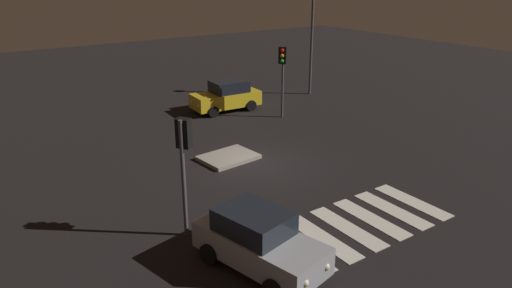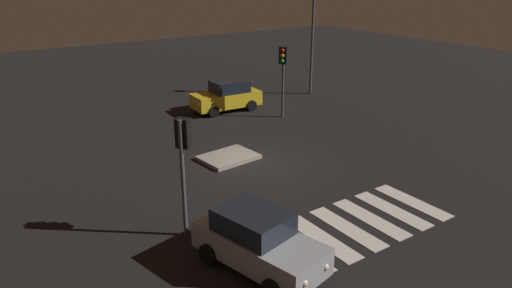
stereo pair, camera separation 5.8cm
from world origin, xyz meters
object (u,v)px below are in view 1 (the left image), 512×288
traffic_island (228,157)px  street_lamp (312,24)px  car_silver (259,241)px  traffic_light_south (184,148)px  traffic_light_north (283,64)px  car_yellow (226,96)px

traffic_island → street_lamp: size_ratio=0.38×
car_silver → traffic_light_south: size_ratio=1.08×
traffic_island → traffic_light_north: bearing=32.2°
car_yellow → traffic_light_north: traffic_light_north is taller
traffic_light_north → street_lamp: bearing=170.3°
traffic_light_south → street_lamp: size_ratio=0.57×
car_silver → street_lamp: street_lamp is taller
traffic_light_north → street_lamp: 6.39m
traffic_island → car_yellow: (4.13, 7.00, 0.82)m
traffic_island → traffic_light_north: size_ratio=0.64×
traffic_island → traffic_light_south: 7.27m
car_silver → traffic_island: bearing=141.4°
traffic_island → car_yellow: size_ratio=0.62×
car_yellow → traffic_light_north: size_ratio=1.03×
traffic_island → car_yellow: 8.17m
traffic_island → street_lamp: (11.14, 7.23, 4.77)m
traffic_light_south → street_lamp: (15.66, 12.09, 1.79)m
traffic_light_north → traffic_light_south: bearing=-4.2°
traffic_island → street_lamp: bearing=33.0°
traffic_light_north → traffic_light_south: (-10.54, -8.65, -0.13)m
traffic_light_north → street_lamp: street_lamp is taller
traffic_light_south → street_lamp: 19.86m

